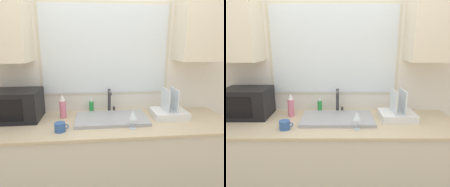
{
  "view_description": "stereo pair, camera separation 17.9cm",
  "coord_description": "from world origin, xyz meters",
  "views": [
    {
      "loc": [
        -0.14,
        -1.43,
        1.62
      ],
      "look_at": [
        0.03,
        0.3,
        1.18
      ],
      "focal_mm": 32.0,
      "sensor_mm": 36.0,
      "label": 1
    },
    {
      "loc": [
        0.04,
        -1.43,
        1.62
      ],
      "look_at": [
        0.03,
        0.3,
        1.18
      ],
      "focal_mm": 32.0,
      "sensor_mm": 36.0,
      "label": 2
    }
  ],
  "objects": [
    {
      "name": "mug_near_sink",
      "position": [
        -0.42,
        0.15,
        0.94
      ],
      "size": [
        0.12,
        0.09,
        0.08
      ],
      "color": "#335999",
      "rests_on": "countertop"
    },
    {
      "name": "soap_bottle",
      "position": [
        -0.16,
        0.59,
        0.97
      ],
      "size": [
        0.05,
        0.05,
        0.16
      ],
      "color": "#268C3F",
      "rests_on": "countertop"
    },
    {
      "name": "faucet",
      "position": [
        0.04,
        0.57,
        1.05
      ],
      "size": [
        0.08,
        0.17,
        0.26
      ],
      "color": "#333338",
      "rests_on": "countertop"
    },
    {
      "name": "wall_back",
      "position": [
        0.0,
        0.67,
        1.4
      ],
      "size": [
        6.0,
        0.38,
        2.6
      ],
      "color": "silver",
      "rests_on": "ground_plane"
    },
    {
      "name": "spray_bottle",
      "position": [
        -0.44,
        0.48,
        1.01
      ],
      "size": [
        0.06,
        0.06,
        0.23
      ],
      "color": "#D8728C",
      "rests_on": "countertop"
    },
    {
      "name": "wine_glass",
      "position": [
        0.2,
        0.16,
        1.02
      ],
      "size": [
        0.07,
        0.07,
        0.16
      ],
      "color": "silver",
      "rests_on": "countertop"
    },
    {
      "name": "sink_basin",
      "position": [
        0.03,
        0.37,
        0.92
      ],
      "size": [
        0.68,
        0.39,
        0.03
      ],
      "color": "#9EA0A5",
      "rests_on": "countertop"
    },
    {
      "name": "countertop",
      "position": [
        0.0,
        0.34,
        0.45
      ],
      "size": [
        2.33,
        0.7,
        0.9
      ],
      "color": "beige",
      "rests_on": "ground_plane"
    },
    {
      "name": "microwave",
      "position": [
        -0.87,
        0.48,
        1.05
      ],
      "size": [
        0.44,
        0.35,
        0.29
      ],
      "color": "black",
      "rests_on": "countertop"
    },
    {
      "name": "dish_rack",
      "position": [
        0.61,
        0.4,
        0.96
      ],
      "size": [
        0.33,
        0.28,
        0.29
      ],
      "color": "white",
      "rests_on": "countertop"
    }
  ]
}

